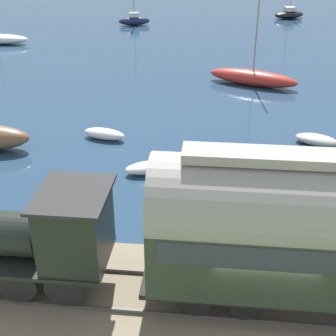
{
  "coord_description": "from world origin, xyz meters",
  "views": [
    {
      "loc": [
        -9.77,
        1.43,
        9.76
      ],
      "look_at": [
        4.95,
        2.96,
        1.95
      ],
      "focal_mm": 50.0,
      "sensor_mm": 36.0,
      "label": 1
    }
  ],
  "objects_px": {
    "sailboat_black": "(289,14)",
    "sailboat_red": "(253,77)",
    "rowboat_far_out": "(150,168)",
    "steam_locomotive": "(36,233)",
    "sailboat_navy": "(134,20)",
    "rowboat_off_pier": "(316,140)",
    "rowboat_mid_harbor": "(104,134)"
  },
  "relations": [
    {
      "from": "sailboat_navy",
      "to": "sailboat_red",
      "type": "relative_size",
      "value": 0.97
    },
    {
      "from": "sailboat_red",
      "to": "rowboat_far_out",
      "type": "xyz_separation_m",
      "value": [
        -13.07,
        5.12,
        -0.28
      ]
    },
    {
      "from": "sailboat_black",
      "to": "rowboat_off_pier",
      "type": "distance_m",
      "value": 34.64
    },
    {
      "from": "steam_locomotive",
      "to": "rowboat_mid_harbor",
      "type": "bearing_deg",
      "value": 4.12
    },
    {
      "from": "sailboat_red",
      "to": "rowboat_mid_harbor",
      "type": "relative_size",
      "value": 3.14
    },
    {
      "from": "rowboat_off_pier",
      "to": "sailboat_navy",
      "type": "bearing_deg",
      "value": 46.76
    },
    {
      "from": "rowboat_far_out",
      "to": "rowboat_mid_harbor",
      "type": "height_order",
      "value": "rowboat_mid_harbor"
    },
    {
      "from": "sailboat_navy",
      "to": "sailboat_black",
      "type": "distance_m",
      "value": 17.79
    },
    {
      "from": "sailboat_black",
      "to": "rowboat_far_out",
      "type": "relative_size",
      "value": 2.94
    },
    {
      "from": "sailboat_red",
      "to": "rowboat_mid_harbor",
      "type": "distance_m",
      "value": 12.54
    },
    {
      "from": "steam_locomotive",
      "to": "rowboat_off_pier",
      "type": "xyz_separation_m",
      "value": [
        11.74,
        -9.74,
        -2.04
      ]
    },
    {
      "from": "steam_locomotive",
      "to": "sailboat_black",
      "type": "relative_size",
      "value": 0.75
    },
    {
      "from": "rowboat_mid_harbor",
      "to": "sailboat_red",
      "type": "bearing_deg",
      "value": -25.93
    },
    {
      "from": "sailboat_red",
      "to": "rowboat_mid_harbor",
      "type": "xyz_separation_m",
      "value": [
        -9.71,
        7.92,
        -0.26
      ]
    },
    {
      "from": "sailboat_navy",
      "to": "rowboat_off_pier",
      "type": "relative_size",
      "value": 3.09
    },
    {
      "from": "sailboat_red",
      "to": "rowboat_off_pier",
      "type": "distance_m",
      "value": 9.61
    },
    {
      "from": "sailboat_black",
      "to": "rowboat_mid_harbor",
      "type": "distance_m",
      "value": 37.47
    },
    {
      "from": "sailboat_navy",
      "to": "rowboat_mid_harbor",
      "type": "distance_m",
      "value": 29.43
    },
    {
      "from": "rowboat_far_out",
      "to": "sailboat_black",
      "type": "bearing_deg",
      "value": -34.57
    },
    {
      "from": "sailboat_navy",
      "to": "sailboat_black",
      "type": "height_order",
      "value": "sailboat_navy"
    },
    {
      "from": "rowboat_far_out",
      "to": "rowboat_off_pier",
      "type": "bearing_deg",
      "value": -82.82
    },
    {
      "from": "sailboat_black",
      "to": "rowboat_far_out",
      "type": "distance_m",
      "value": 39.79
    },
    {
      "from": "steam_locomotive",
      "to": "sailboat_black",
      "type": "distance_m",
      "value": 47.98
    },
    {
      "from": "sailboat_black",
      "to": "rowboat_far_out",
      "type": "xyz_separation_m",
      "value": [
        -38.35,
        10.6,
        -0.24
      ]
    },
    {
      "from": "rowboat_off_pier",
      "to": "steam_locomotive",
      "type": "bearing_deg",
      "value": 161.18
    },
    {
      "from": "steam_locomotive",
      "to": "sailboat_red",
      "type": "relative_size",
      "value": 0.72
    },
    {
      "from": "sailboat_black",
      "to": "rowboat_off_pier",
      "type": "xyz_separation_m",
      "value": [
        -34.52,
        2.86,
        -0.26
      ]
    },
    {
      "from": "sailboat_black",
      "to": "sailboat_red",
      "type": "distance_m",
      "value": 25.87
    },
    {
      "from": "sailboat_navy",
      "to": "rowboat_far_out",
      "type": "height_order",
      "value": "sailboat_navy"
    },
    {
      "from": "sailboat_red",
      "to": "rowboat_off_pier",
      "type": "bearing_deg",
      "value": -143.43
    },
    {
      "from": "sailboat_navy",
      "to": "rowboat_mid_harbor",
      "type": "height_order",
      "value": "sailboat_navy"
    },
    {
      "from": "steam_locomotive",
      "to": "rowboat_far_out",
      "type": "xyz_separation_m",
      "value": [
        7.91,
        -1.99,
        -2.02
      ]
    }
  ]
}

